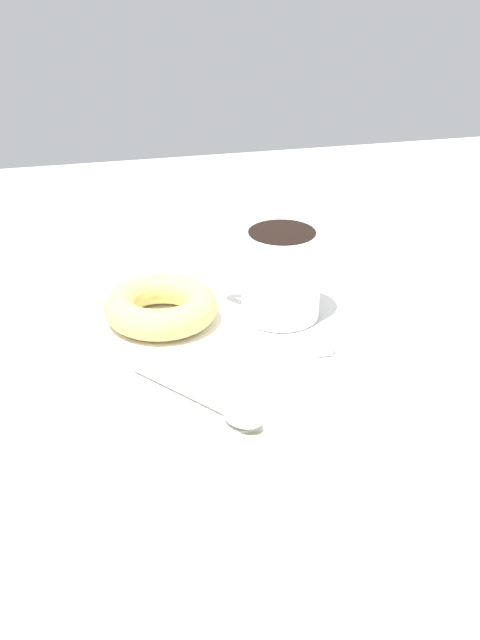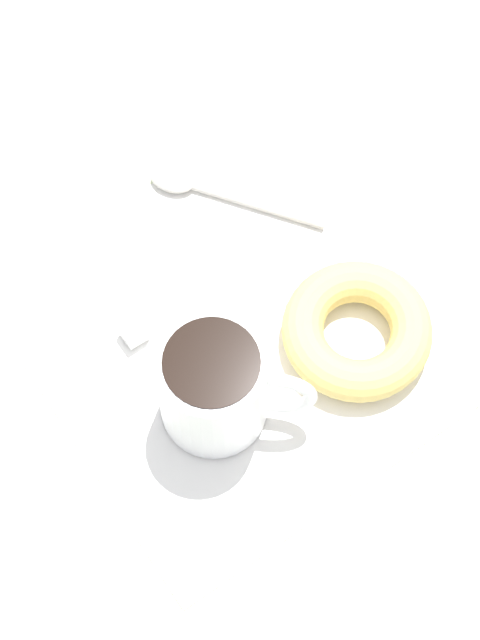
{
  "view_description": "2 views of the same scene",
  "coord_description": "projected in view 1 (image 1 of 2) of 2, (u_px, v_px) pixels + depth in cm",
  "views": [
    {
      "loc": [
        -15.43,
        -70.29,
        40.83
      ],
      "look_at": [
        0.87,
        1.46,
        2.3
      ],
      "focal_mm": 50.0,
      "sensor_mm": 36.0,
      "label": 1
    },
    {
      "loc": [
        19.23,
        28.16,
        73.26
      ],
      "look_at": [
        0.87,
        1.46,
        2.3
      ],
      "focal_mm": 60.0,
      "sensor_mm": 36.0,
      "label": 2
    }
  ],
  "objects": [
    {
      "name": "coffee_cup",
      "position": [
        279.0,
        272.0,
        0.86
      ],
      "size": [
        9.59,
        8.92,
        8.85
      ],
      "color": "white",
      "rests_on": "napkin"
    },
    {
      "name": "spoon",
      "position": [
        222.0,
        409.0,
        0.73
      ],
      "size": [
        9.75,
        12.55,
        0.9
      ],
      "color": "#B7B2A8",
      "rests_on": "napkin"
    },
    {
      "name": "donut",
      "position": [
        161.0,
        306.0,
        0.87
      ],
      "size": [
        11.08,
        11.08,
        3.1
      ],
      "primitive_type": "torus",
      "color": "#E5C66B",
      "rests_on": "napkin"
    },
    {
      "name": "sugar_cube",
      "position": [
        322.0,
        344.0,
        0.81
      ],
      "size": [
        1.69,
        1.69,
        1.69
      ],
      "primitive_type": "cube",
      "color": "white",
      "rests_on": "napkin"
    },
    {
      "name": "ground_plane",
      "position": [
        234.0,
        359.0,
        0.83
      ],
      "size": [
        120.0,
        120.0,
        2.0
      ],
      "primitive_type": "cube",
      "color": "beige"
    },
    {
      "name": "napkin",
      "position": [
        240.0,
        340.0,
        0.84
      ],
      "size": [
        29.44,
        29.44,
        0.3
      ],
      "primitive_type": "cube",
      "rotation": [
        0.0,
        0.0,
        -0.0
      ],
      "color": "white",
      "rests_on": "ground_plane"
    }
  ]
}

